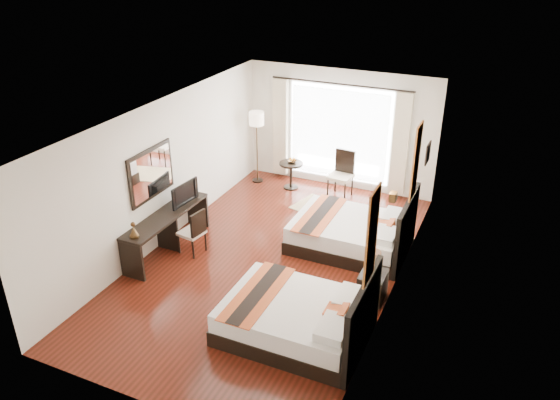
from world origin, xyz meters
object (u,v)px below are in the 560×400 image
at_px(floor_lamp, 257,123).
at_px(side_table, 291,175).
at_px(table_lamp, 374,257).
at_px(vase, 370,274).
at_px(desk_chair, 193,240).
at_px(fruit_bowl, 292,162).
at_px(console_desk, 167,232).
at_px(bed_far, 354,233).
at_px(window_chair, 341,183).
at_px(bed_near, 299,318).
at_px(nightstand, 372,286).
at_px(television, 182,193).

relative_size(floor_lamp, side_table, 2.72).
xyz_separation_m(table_lamp, side_table, (-2.91, 3.38, -0.41)).
bearing_deg(side_table, vase, -51.14).
relative_size(desk_chair, fruit_bowl, 4.39).
bearing_deg(console_desk, bed_far, 25.39).
xyz_separation_m(fruit_bowl, window_chair, (1.20, 0.02, -0.34)).
bearing_deg(vase, console_desk, 178.75).
distance_m(floor_lamp, fruit_bowl, 1.22).
distance_m(bed_near, side_table, 5.29).
bearing_deg(table_lamp, window_chair, 116.33).
distance_m(nightstand, television, 4.06).
xyz_separation_m(desk_chair, side_table, (0.55, 3.44, 0.05)).
relative_size(bed_far, television, 2.89).
bearing_deg(fruit_bowl, side_table, -116.05).
xyz_separation_m(table_lamp, fruit_bowl, (-2.90, 3.40, -0.07)).
height_order(vase, floor_lamp, floor_lamp).
bearing_deg(fruit_bowl, vase, -51.49).
relative_size(vase, side_table, 0.21).
distance_m(side_table, fruit_bowl, 0.35).
relative_size(vase, television, 0.18).
bearing_deg(vase, side_table, 128.86).
relative_size(television, floor_lamp, 0.43).
height_order(television, fruit_bowl, television).
bearing_deg(vase, television, 170.83).
xyz_separation_m(table_lamp, console_desk, (-3.95, -0.17, -0.36)).
bearing_deg(floor_lamp, nightstand, -42.38).
distance_m(floor_lamp, window_chair, 2.41).
height_order(bed_near, side_table, bed_near).
distance_m(nightstand, fruit_bowl, 4.59).
relative_size(desk_chair, floor_lamp, 0.51).
relative_size(console_desk, desk_chair, 2.44).
bearing_deg(fruit_bowl, bed_near, -65.82).
distance_m(table_lamp, fruit_bowl, 4.47).
distance_m(nightstand, vase, 0.36).
bearing_deg(fruit_bowl, window_chair, 0.95).
bearing_deg(desk_chair, console_desk, 21.19).
height_order(television, desk_chair, television).
relative_size(bed_near, nightstand, 4.18).
bearing_deg(console_desk, window_chair, 57.83).
bearing_deg(window_chair, console_desk, -26.77).
distance_m(bed_near, console_desk, 3.47).
xyz_separation_m(vase, television, (-3.94, 0.64, 0.41)).
bearing_deg(floor_lamp, table_lamp, -41.80).
height_order(nightstand, television, television).
xyz_separation_m(bed_near, vase, (0.74, 1.19, 0.25)).
height_order(fruit_bowl, window_chair, window_chair).
distance_m(nightstand, console_desk, 3.99).
bearing_deg(nightstand, table_lamp, 109.04).
xyz_separation_m(bed_far, fruit_bowl, (-2.16, 2.05, 0.35)).
distance_m(bed_far, window_chair, 2.28).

